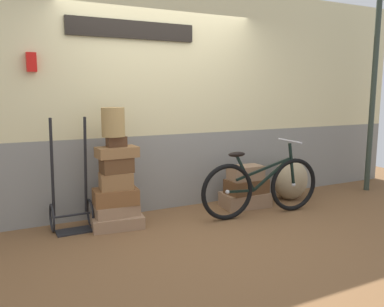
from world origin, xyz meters
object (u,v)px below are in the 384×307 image
at_px(bicycle, 261,187).
at_px(suitcase_1, 116,209).
at_px(suitcase_9, 246,173).
at_px(suitcase_8, 246,186).
at_px(suitcase_4, 117,165).
at_px(wicker_basket, 113,122).
at_px(suitcase_2, 116,196).
at_px(burlap_sack, 290,180).
at_px(suitcase_5, 117,152).
at_px(suitcase_3, 116,181).
at_px(suitcase_7, 245,200).
at_px(suitcase_6, 116,142).
at_px(luggage_trolley, 71,205).
at_px(suitcase_0, 117,221).

bearing_deg(bicycle, suitcase_1, 167.01).
bearing_deg(bicycle, suitcase_9, 86.96).
relative_size(suitcase_1, suitcase_8, 0.90).
distance_m(suitcase_4, wicker_basket, 0.48).
relative_size(suitcase_2, burlap_sack, 0.86).
height_order(suitcase_5, burlap_sack, suitcase_5).
bearing_deg(burlap_sack, suitcase_3, -179.27).
bearing_deg(suitcase_8, suitcase_2, 177.34).
bearing_deg(suitcase_9, suitcase_1, -178.65).
relative_size(suitcase_4, suitcase_7, 0.55).
bearing_deg(suitcase_8, burlap_sack, 0.48).
distance_m(suitcase_3, suitcase_4, 0.18).
relative_size(suitcase_4, bicycle, 0.21).
bearing_deg(suitcase_7, suitcase_3, -173.64).
distance_m(suitcase_1, bicycle, 1.77).
bearing_deg(suitcase_6, suitcase_5, -98.46).
xyz_separation_m(suitcase_2, burlap_sack, (2.53, 0.02, -0.07)).
bearing_deg(suitcase_8, suitcase_7, 96.95).
bearing_deg(bicycle, suitcase_3, 167.65).
distance_m(suitcase_1, suitcase_3, 0.33).
bearing_deg(wicker_basket, suitcase_4, -48.56).
xyz_separation_m(suitcase_8, suitcase_9, (-0.02, 0.00, 0.18)).
height_order(suitcase_5, suitcase_6, suitcase_6).
xyz_separation_m(suitcase_8, luggage_trolley, (-2.22, 0.15, -0.00)).
bearing_deg(suitcase_0, suitcase_8, 6.80).
relative_size(suitcase_2, suitcase_5, 1.09).
bearing_deg(suitcase_3, burlap_sack, 5.42).
relative_size(suitcase_3, luggage_trolley, 0.28).
distance_m(suitcase_9, burlap_sack, 0.81).
relative_size(suitcase_2, wicker_basket, 1.53).
distance_m(suitcase_9, wicker_basket, 1.88).
distance_m(suitcase_3, burlap_sack, 2.54).
xyz_separation_m(suitcase_3, burlap_sack, (2.52, 0.03, -0.25)).
distance_m(suitcase_2, wicker_basket, 0.83).
xyz_separation_m(suitcase_9, wicker_basket, (-1.74, 0.03, 0.72)).
xyz_separation_m(suitcase_8, wicker_basket, (-1.76, 0.03, 0.91)).
height_order(suitcase_9, wicker_basket, wicker_basket).
xyz_separation_m(suitcase_3, luggage_trolley, (-0.47, 0.15, -0.26)).
bearing_deg(suitcase_9, suitcase_5, -178.32).
height_order(suitcase_0, suitcase_4, suitcase_4).
height_order(suitcase_0, suitcase_5, suitcase_5).
xyz_separation_m(suitcase_2, bicycle, (1.72, -0.39, 0.01)).
bearing_deg(suitcase_3, suitcase_8, 4.63).
bearing_deg(suitcase_3, suitcase_5, 30.37).
xyz_separation_m(suitcase_1, suitcase_4, (0.02, -0.02, 0.51)).
height_order(suitcase_3, suitcase_7, suitcase_3).
xyz_separation_m(suitcase_3, suitcase_6, (0.03, 0.03, 0.44)).
bearing_deg(suitcase_9, suitcase_8, -0.12).
bearing_deg(bicycle, suitcase_6, 166.54).
relative_size(suitcase_1, suitcase_7, 0.78).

